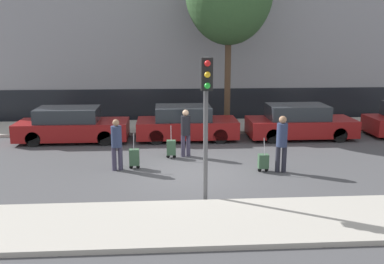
% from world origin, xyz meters
% --- Properties ---
extents(ground_plane, '(80.00, 80.00, 0.00)m').
position_xyz_m(ground_plane, '(0.00, 0.00, 0.00)').
color(ground_plane, '#424244').
extents(sidewalk_near, '(28.00, 2.50, 0.12)m').
position_xyz_m(sidewalk_near, '(0.00, -3.75, 0.06)').
color(sidewalk_near, '#A39E93').
rests_on(sidewalk_near, ground_plane).
extents(sidewalk_far, '(28.00, 3.00, 0.12)m').
position_xyz_m(sidewalk_far, '(0.00, 7.00, 0.06)').
color(sidewalk_far, '#A39E93').
rests_on(sidewalk_far, ground_plane).
extents(building_facade, '(28.00, 2.67, 9.47)m').
position_xyz_m(building_facade, '(0.00, 10.51, 4.72)').
color(building_facade, gray).
rests_on(building_facade, ground_plane).
extents(parked_car_0, '(4.49, 1.81, 1.40)m').
position_xyz_m(parked_car_0, '(-4.77, 4.65, 0.66)').
color(parked_car_0, maroon).
rests_on(parked_car_0, ground_plane).
extents(parked_car_1, '(4.16, 1.84, 1.41)m').
position_xyz_m(parked_car_1, '(-0.07, 4.68, 0.66)').
color(parked_car_1, maroon).
rests_on(parked_car_1, ground_plane).
extents(parked_car_2, '(4.45, 1.83, 1.43)m').
position_xyz_m(parked_car_2, '(4.74, 4.57, 0.67)').
color(parked_car_2, maroon).
rests_on(parked_car_2, ground_plane).
extents(pedestrian_left, '(0.35, 0.34, 1.67)m').
position_xyz_m(pedestrian_left, '(-2.51, 0.56, 0.95)').
color(pedestrian_left, '#383347').
rests_on(pedestrian_left, ground_plane).
extents(trolley_left, '(0.34, 0.29, 1.19)m').
position_xyz_m(trolley_left, '(-1.97, 0.68, 0.38)').
color(trolley_left, '#335138').
rests_on(trolley_left, ground_plane).
extents(pedestrian_center, '(0.34, 0.34, 1.71)m').
position_xyz_m(pedestrian_center, '(-0.22, 2.03, 0.97)').
color(pedestrian_center, '#383347').
rests_on(pedestrian_center, ground_plane).
extents(trolley_center, '(0.34, 0.29, 1.18)m').
position_xyz_m(trolley_center, '(-0.75, 1.87, 0.38)').
color(trolley_center, '#335138').
rests_on(trolley_center, ground_plane).
extents(pedestrian_right, '(0.35, 0.34, 1.82)m').
position_xyz_m(pedestrian_right, '(2.70, 0.01, 1.04)').
color(pedestrian_right, '#23232D').
rests_on(pedestrian_right, ground_plane).
extents(trolley_right, '(0.34, 0.29, 1.11)m').
position_xyz_m(trolley_right, '(2.15, 0.08, 0.34)').
color(trolley_right, '#335138').
rests_on(trolley_right, ground_plane).
extents(traffic_light, '(0.28, 0.47, 3.73)m').
position_xyz_m(traffic_light, '(0.07, -2.36, 2.66)').
color(traffic_light, '#515154').
rests_on(traffic_light, ground_plane).
extents(parked_bicycle, '(1.77, 0.06, 0.96)m').
position_xyz_m(parked_bicycle, '(5.65, 6.81, 0.49)').
color(parked_bicycle, black).
rests_on(parked_bicycle, sidewalk_far).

